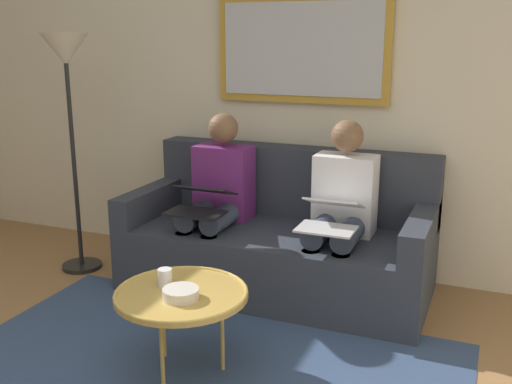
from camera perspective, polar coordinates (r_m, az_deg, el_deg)
wall_rear at (r=4.24m, az=4.73°, el=10.09°), size 6.00×0.12×2.60m
area_rug at (r=3.08m, az=-6.34°, el=-17.38°), size 2.60×1.80×0.01m
couch at (r=3.99m, az=2.30°, el=-4.68°), size 1.97×0.90×0.90m
framed_mirror at (r=4.14m, az=4.39°, el=13.45°), size 1.21×0.05×0.72m
coffee_table at (r=2.95m, az=-7.15°, el=-9.70°), size 0.65×0.65×0.45m
cup at (r=3.00m, az=-8.69°, el=-8.09°), size 0.07×0.07×0.09m
bowl at (r=2.87m, az=-7.20°, el=-9.60°), size 0.17×0.17×0.05m
person_left at (r=3.72m, az=8.10°, el=-1.48°), size 0.38×0.58×1.14m
laptop_silver at (r=3.50m, az=7.15°, el=-2.11°), size 0.33×0.38×0.17m
person_right at (r=4.01m, az=-3.69°, el=-0.20°), size 0.38×0.58×1.14m
laptop_black at (r=3.80m, az=-5.25°, el=-0.75°), size 0.36×0.37×0.16m
standing_lamp at (r=4.27m, az=-17.60°, el=10.46°), size 0.32×0.32×1.66m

